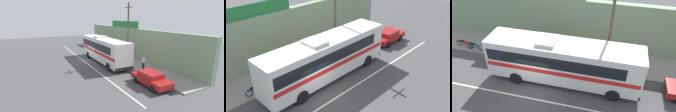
% 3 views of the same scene
% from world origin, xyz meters
% --- Properties ---
extents(ground_plane, '(70.00, 70.00, 0.00)m').
position_xyz_m(ground_plane, '(0.00, 0.00, 0.00)').
color(ground_plane, '#444447').
extents(sidewalk_slab, '(30.00, 3.60, 0.14)m').
position_xyz_m(sidewalk_slab, '(0.00, 5.20, 0.07)').
color(sidewalk_slab, gray).
rests_on(sidewalk_slab, ground_plane).
extents(storefront_facade, '(30.00, 0.70, 4.80)m').
position_xyz_m(storefront_facade, '(0.00, 7.35, 2.40)').
color(storefront_facade, gray).
rests_on(storefront_facade, ground_plane).
extents(storefront_billboard, '(8.46, 0.12, 1.10)m').
position_xyz_m(storefront_billboard, '(-1.48, 7.35, 5.35)').
color(storefront_billboard, '#1E7538').
rests_on(storefront_billboard, storefront_facade).
extents(road_center_stripe, '(30.00, 0.14, 0.01)m').
position_xyz_m(road_center_stripe, '(0.00, -0.80, 0.00)').
color(road_center_stripe, silver).
rests_on(road_center_stripe, ground_plane).
extents(intercity_bus, '(11.81, 2.63, 3.78)m').
position_xyz_m(intercity_bus, '(2.00, 1.72, 2.07)').
color(intercity_bus, silver).
rests_on(intercity_bus, ground_plane).
extents(parked_car, '(4.22, 1.90, 1.37)m').
position_xyz_m(parked_car, '(11.97, 2.23, 0.74)').
color(parked_car, maroon).
rests_on(parked_car, ground_plane).
extents(utility_pole, '(1.60, 0.22, 8.24)m').
position_xyz_m(utility_pole, '(5.28, 3.86, 4.40)').
color(utility_pole, brown).
rests_on(utility_pole, sidewalk_slab).
extents(motorcycle_black, '(1.85, 0.56, 0.94)m').
position_xyz_m(motorcycle_black, '(-7.26, 3.78, 0.57)').
color(motorcycle_black, black).
rests_on(motorcycle_black, sidewalk_slab).
extents(motorcycle_purple, '(1.84, 0.56, 0.94)m').
position_xyz_m(motorcycle_purple, '(-3.24, 3.79, 0.57)').
color(motorcycle_purple, black).
rests_on(motorcycle_purple, sidewalk_slab).
extents(motorcycle_red, '(1.95, 0.56, 0.94)m').
position_xyz_m(motorcycle_red, '(-8.58, 4.01, 0.57)').
color(motorcycle_red, black).
rests_on(motorcycle_red, sidewalk_slab).
extents(pedestrian_near_shop, '(0.30, 0.48, 1.73)m').
position_xyz_m(pedestrian_near_shop, '(7.87, 4.58, 1.15)').
color(pedestrian_near_shop, black).
rests_on(pedestrian_near_shop, sidewalk_slab).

